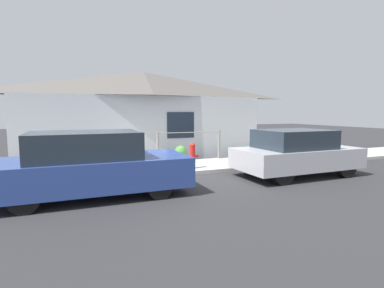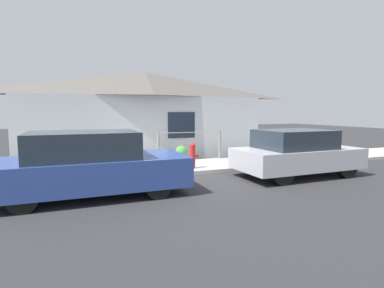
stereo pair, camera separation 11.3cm
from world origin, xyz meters
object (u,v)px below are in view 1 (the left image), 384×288
object	(u,v)px
potted_plant_near_hydrant	(181,153)
fire_hydrant	(193,155)
car_right	(296,153)
car_left	(91,165)
potted_plant_corner	(242,153)
potted_plant_by_fence	(88,158)

from	to	relation	value
potted_plant_near_hydrant	fire_hydrant	bearing A→B (deg)	-93.62
car_right	car_left	bearing A→B (deg)	179.33
car_left	potted_plant_corner	xyz separation A→B (m)	(5.38, 2.42, -0.32)
car_left	potted_plant_near_hydrant	size ratio (longest dim) A/B	7.25
car_right	potted_plant_by_fence	xyz separation A→B (m)	(-5.64, 2.65, -0.22)
fire_hydrant	potted_plant_near_hydrant	xyz separation A→B (m)	(0.08, 1.32, -0.10)
fire_hydrant	potted_plant_near_hydrant	world-z (taller)	fire_hydrant
car_left	potted_plant_near_hydrant	distance (m)	4.38
potted_plant_by_fence	potted_plant_corner	size ratio (longest dim) A/B	1.23
car_left	potted_plant_by_fence	xyz separation A→B (m)	(0.08, 2.65, -0.25)
fire_hydrant	car_right	bearing A→B (deg)	-32.68
car_right	potted_plant_near_hydrant	world-z (taller)	car_right
potted_plant_near_hydrant	potted_plant_by_fence	size ratio (longest dim) A/B	0.89
car_left	fire_hydrant	world-z (taller)	car_left
car_left	potted_plant_corner	world-z (taller)	car_left
potted_plant_near_hydrant	car_right	bearing A→B (deg)	-49.86
car_left	potted_plant_near_hydrant	xyz separation A→B (m)	(3.20, 2.98, -0.27)
potted_plant_near_hydrant	potted_plant_by_fence	distance (m)	3.14
car_left	car_right	bearing A→B (deg)	0.05
car_left	car_right	world-z (taller)	car_left
potted_plant_corner	car_right	bearing A→B (deg)	-82.07
car_right	potted_plant_corner	bearing A→B (deg)	97.26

